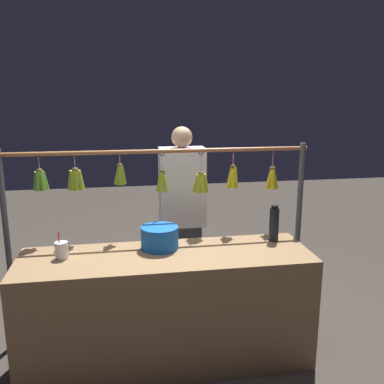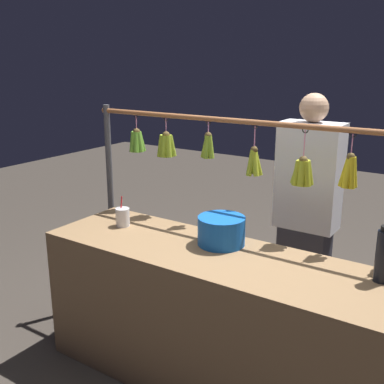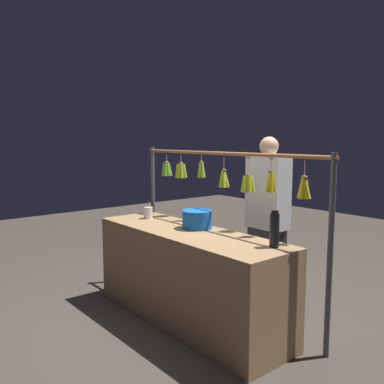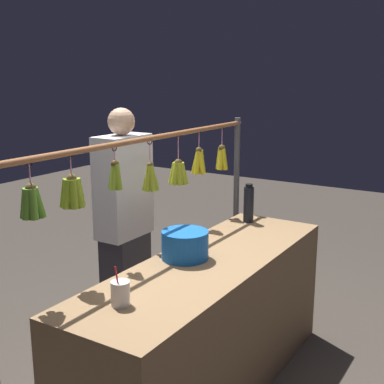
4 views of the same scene
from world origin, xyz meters
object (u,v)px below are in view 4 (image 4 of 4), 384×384
Objects in this scene: water_bottle at (249,204)px; blue_bucket at (185,245)px; vendor_person at (125,231)px; drink_cup at (120,293)px.

blue_bucket is at bearing 1.24° from water_bottle.
water_bottle is 1.03× the size of blue_bucket.
water_bottle reaches higher than blue_bucket.
vendor_person is at bearing -46.37° from water_bottle.
water_bottle is at bearing 133.63° from vendor_person.
water_bottle is at bearing -178.76° from blue_bucket.
blue_bucket is 1.42× the size of drink_cup.
water_bottle reaches higher than drink_cup.
vendor_person reaches higher than drink_cup.
drink_cup is at bearing 6.83° from blue_bucket.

